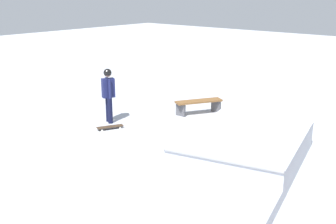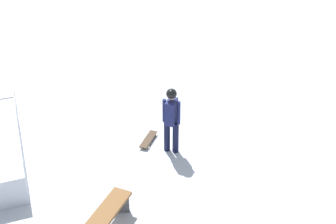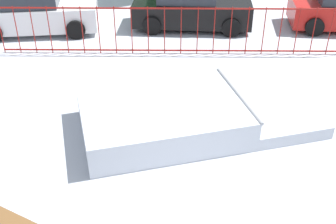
% 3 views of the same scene
% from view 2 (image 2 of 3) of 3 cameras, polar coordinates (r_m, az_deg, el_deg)
% --- Properties ---
extents(ground_plane, '(60.00, 60.00, 0.00)m').
position_cam_2_polar(ground_plane, '(11.38, -17.26, -5.20)').
color(ground_plane, '#B2B7C1').
extents(skater, '(0.44, 0.41, 1.73)m').
position_cam_2_polar(skater, '(10.44, 0.44, -0.51)').
color(skater, black).
rests_on(skater, ground).
extents(skateboard, '(0.81, 0.52, 0.09)m').
position_cam_2_polar(skateboard, '(11.28, -2.54, -3.53)').
color(skateboard, '#3F2D1E').
rests_on(skateboard, ground).
extents(park_bench, '(1.59, 1.14, 0.48)m').
position_cam_2_polar(park_bench, '(8.75, -8.29, -13.57)').
color(park_bench, brown).
rests_on(park_bench, ground).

